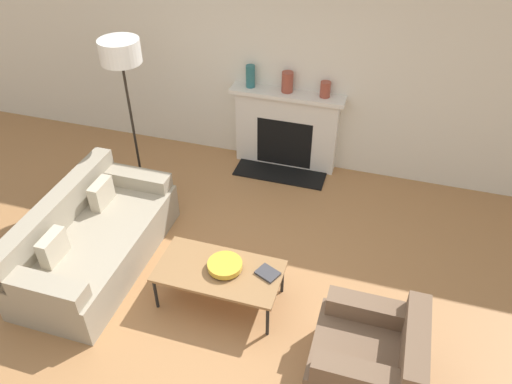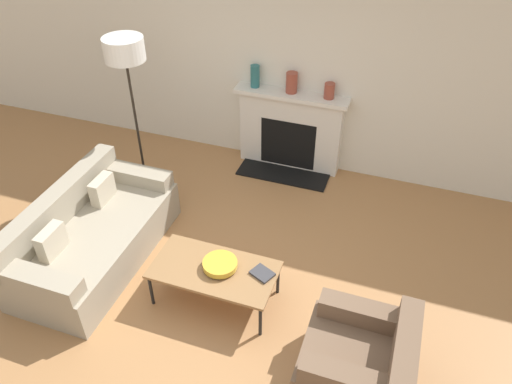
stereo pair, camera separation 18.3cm
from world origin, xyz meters
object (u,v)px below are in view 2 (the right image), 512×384
object	(u,v)px
floor_lamp	(126,61)
couch	(92,236)
armchair_near	(360,363)
fireplace	(290,131)
coffee_table	(214,271)
mantel_vase_left	(255,76)
bowl	(220,264)
mantel_vase_center_right	(329,91)
mantel_vase_center_left	(292,83)
book	(262,273)

from	to	relation	value
floor_lamp	couch	bearing A→B (deg)	-83.86
armchair_near	fireplace	bearing A→B (deg)	-153.76
coffee_table	mantel_vase_left	xyz separation A→B (m)	(-0.47, 2.50, 0.83)
bowl	mantel_vase_center_right	bearing A→B (deg)	80.08
mantel_vase_center_left	mantel_vase_center_right	size ratio (longest dim) A/B	1.34
coffee_table	mantel_vase_center_left	size ratio (longest dim) A/B	4.63
fireplace	floor_lamp	bearing A→B (deg)	-147.46
coffee_table	fireplace	bearing A→B (deg)	89.54
bowl	mantel_vase_left	xyz separation A→B (m)	(-0.52, 2.47, 0.75)
mantel_vase_center_right	fireplace	bearing A→B (deg)	-178.13
couch	mantel_vase_center_left	xyz separation A→B (m)	(1.46, 2.39, 0.90)
couch	bowl	xyz separation A→B (m)	(1.50, -0.08, 0.16)
floor_lamp	mantel_vase_left	distance (m)	1.60
couch	mantel_vase_center_left	world-z (taller)	mantel_vase_center_left
armchair_near	mantel_vase_center_right	world-z (taller)	mantel_vase_center_right
coffee_table	floor_lamp	xyz separation A→B (m)	(-1.59, 1.45, 1.29)
fireplace	book	xyz separation A→B (m)	(0.43, -2.40, -0.10)
fireplace	floor_lamp	xyz separation A→B (m)	(-1.61, -1.03, 1.15)
fireplace	bowl	xyz separation A→B (m)	(0.03, -2.45, -0.07)
armchair_near	mantel_vase_center_left	distance (m)	3.43
book	floor_lamp	world-z (taller)	floor_lamp
couch	mantel_vase_center_right	distance (m)	3.19
bowl	book	xyz separation A→B (m)	(0.40, 0.05, -0.03)
coffee_table	mantel_vase_center_right	xyz separation A→B (m)	(0.48, 2.50, 0.78)
mantel_vase_center_left	book	bearing A→B (deg)	-79.58
book	mantel_vase_center_right	size ratio (longest dim) A/B	1.31
armchair_near	coffee_table	world-z (taller)	armchair_near
bowl	floor_lamp	bearing A→B (deg)	139.12
couch	mantel_vase_left	world-z (taller)	mantel_vase_left
floor_lamp	fireplace	bearing A→B (deg)	32.54
bowl	book	distance (m)	0.41
fireplace	book	distance (m)	2.44
book	mantel_vase_center_left	distance (m)	2.58
book	mantel_vase_center_right	distance (m)	2.53
bowl	mantel_vase_center_left	size ratio (longest dim) A/B	1.29
couch	coffee_table	size ratio (longest dim) A/B	1.62
armchair_near	mantel_vase_center_left	xyz separation A→B (m)	(-1.47, 2.97, 0.90)
floor_lamp	mantel_vase_center_left	bearing A→B (deg)	33.12
book	mantel_vase_center_right	world-z (taller)	mantel_vase_center_right
mantel_vase_left	floor_lamp	bearing A→B (deg)	-137.17
book	coffee_table	bearing A→B (deg)	-145.30
book	floor_lamp	bearing A→B (deg)	170.54
armchair_near	mantel_vase_center_right	xyz separation A→B (m)	(-0.99, 2.97, 0.87)
armchair_near	mantel_vase_left	xyz separation A→B (m)	(-1.94, 2.97, 0.92)
coffee_table	book	bearing A→B (deg)	10.32
couch	floor_lamp	world-z (taller)	floor_lamp
armchair_near	mantel_vase_center_left	size ratio (longest dim) A/B	3.38
couch	armchair_near	bearing A→B (deg)	-101.16
coffee_table	mantel_vase_left	world-z (taller)	mantel_vase_left
armchair_near	bowl	world-z (taller)	armchair_near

